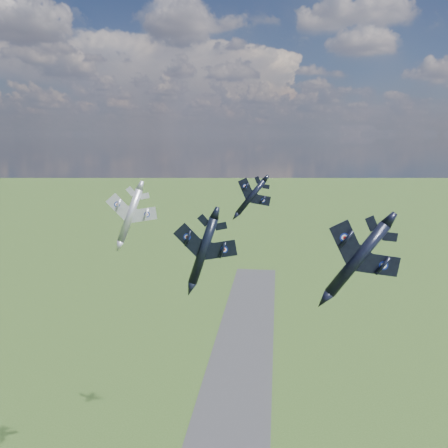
% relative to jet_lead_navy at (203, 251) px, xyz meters
% --- Properties ---
extents(jet_lead_navy, '(11.51, 14.91, 6.04)m').
position_rel_jet_lead_navy_xyz_m(jet_lead_navy, '(0.00, 0.00, 0.00)').
color(jet_lead_navy, black).
extents(jet_right_navy, '(9.87, 13.46, 7.55)m').
position_rel_jet_lead_navy_xyz_m(jet_right_navy, '(19.22, -15.10, 3.71)').
color(jet_right_navy, black).
extents(jet_high_navy, '(10.24, 13.91, 7.95)m').
position_rel_jet_lead_navy_xyz_m(jet_high_navy, '(4.61, 37.51, 2.75)').
color(jet_high_navy, black).
extents(jet_left_silver, '(14.69, 16.80, 6.40)m').
position_rel_jet_lead_navy_xyz_m(jet_left_silver, '(-16.06, 14.54, 2.22)').
color(jet_left_silver, '#9D9EA7').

